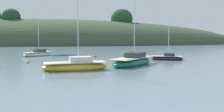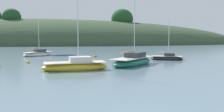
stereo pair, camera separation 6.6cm
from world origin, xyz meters
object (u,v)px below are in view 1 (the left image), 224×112
sailboat_orange_cutter (133,61)px  mooring_buoy_outer (28,62)px  mooring_buoy_channel (95,56)px  sailboat_navy_dinghy (38,54)px  sailboat_blue_center (167,58)px  sailboat_cream_ketch (76,66)px

sailboat_orange_cutter → mooring_buoy_outer: (-13.08, 2.99, -0.33)m
sailboat_orange_cutter → mooring_buoy_channel: bearing=112.3°
sailboat_navy_dinghy → mooring_buoy_outer: size_ratio=11.88×
mooring_buoy_channel → mooring_buoy_outer: bearing=-138.3°
sailboat_blue_center → mooring_buoy_outer: sailboat_blue_center is taller
sailboat_navy_dinghy → sailboat_blue_center: (19.84, -8.14, -0.05)m
sailboat_orange_cutter → sailboat_blue_center: bearing=44.2°
sailboat_cream_ketch → mooring_buoy_outer: 9.29m
sailboat_orange_cutter → sailboat_cream_ketch: bearing=-150.9°
sailboat_orange_cutter → sailboat_navy_dinghy: size_ratio=1.42×
sailboat_cream_ketch → sailboat_blue_center: bearing=36.9°
sailboat_navy_dinghy → mooring_buoy_channel: size_ratio=11.88×
sailboat_navy_dinghy → mooring_buoy_outer: bearing=-85.1°
mooring_buoy_outer → mooring_buoy_channel: size_ratio=1.00×
sailboat_navy_dinghy → mooring_buoy_channel: 10.10m
sailboat_navy_dinghy → sailboat_blue_center: sailboat_navy_dinghy is taller
sailboat_blue_center → sailboat_cream_ketch: 15.58m
sailboat_orange_cutter → sailboat_navy_dinghy: sailboat_orange_cutter is taller
sailboat_navy_dinghy → mooring_buoy_channel: bearing=-17.8°
sailboat_cream_ketch → mooring_buoy_outer: size_ratio=19.11×
sailboat_blue_center → mooring_buoy_outer: (-18.91, -2.69, -0.18)m
sailboat_blue_center → sailboat_navy_dinghy: bearing=157.7°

